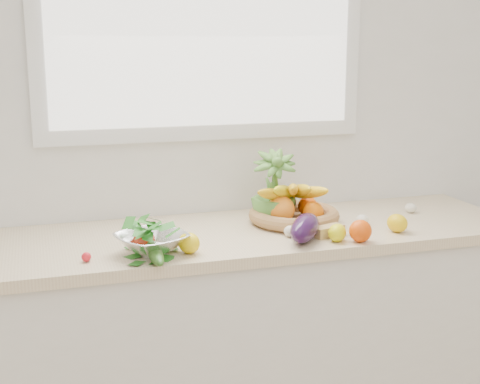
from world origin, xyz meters
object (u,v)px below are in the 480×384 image
object	(u,v)px
apple	(144,241)
eggplant	(305,228)
cucumber	(154,252)
colander_with_spinach	(151,237)
potted_herb	(273,190)
fruit_basket	(293,210)

from	to	relation	value
apple	eggplant	bearing A→B (deg)	-4.92
apple	cucumber	size ratio (longest dim) A/B	0.29
cucumber	colander_with_spinach	bearing A→B (deg)	89.93
apple	colander_with_spinach	bearing A→B (deg)	-69.05
eggplant	potted_herb	distance (m)	0.26
apple	colander_with_spinach	xyz separation A→B (m)	(0.02, -0.04, 0.02)
colander_with_spinach	cucumber	bearing A→B (deg)	-90.07
fruit_basket	colander_with_spinach	bearing A→B (deg)	-158.68
cucumber	fruit_basket	bearing A→B (deg)	25.36
cucumber	eggplant	bearing A→B (deg)	4.86
eggplant	potted_herb	bearing A→B (deg)	96.26
apple	fruit_basket	distance (m)	0.63
cucumber	fruit_basket	size ratio (longest dim) A/B	0.57
apple	colander_with_spinach	world-z (taller)	colander_with_spinach
eggplant	potted_herb	size ratio (longest dim) A/B	0.77
fruit_basket	apple	bearing A→B (deg)	-162.99
eggplant	fruit_basket	xyz separation A→B (m)	(0.05, 0.23, 0.00)
potted_herb	cucumber	bearing A→B (deg)	-150.05
cucumber	fruit_basket	xyz separation A→B (m)	(0.58, 0.28, 0.03)
eggplant	cucumber	bearing A→B (deg)	-175.14
cucumber	colander_with_spinach	world-z (taller)	colander_with_spinach
apple	eggplant	world-z (taller)	eggplant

